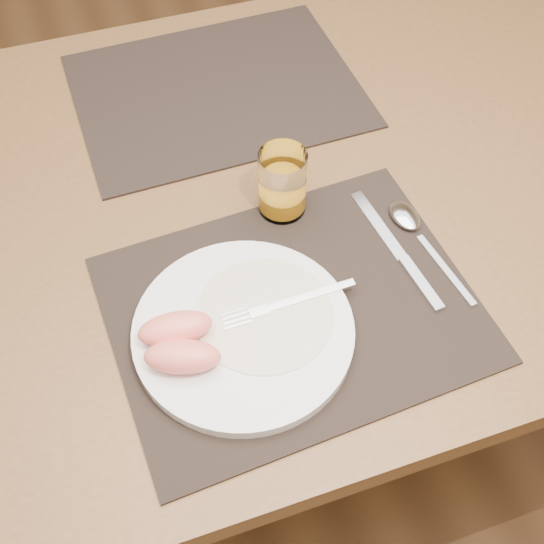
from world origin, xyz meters
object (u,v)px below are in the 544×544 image
at_px(plate, 243,331).
at_px(spoon, 411,223).
at_px(placemat_near, 292,309).
at_px(knife, 403,258).
at_px(juice_glass, 282,185).
at_px(fork, 277,306).
at_px(table, 252,224).
at_px(placemat_far, 217,90).

xyz_separation_m(plate, spoon, (0.27, 0.09, -0.00)).
bearing_deg(placemat_near, knife, 8.81).
bearing_deg(juice_glass, plate, -122.01).
height_order(plate, fork, fork).
distance_m(table, placemat_far, 0.24).
xyz_separation_m(placemat_far, plate, (-0.10, -0.46, 0.01)).
bearing_deg(juice_glass, fork, -111.13).
distance_m(plate, knife, 0.24).
xyz_separation_m(knife, spoon, (0.03, 0.05, 0.00)).
height_order(knife, juice_glass, juice_glass).
height_order(plate, juice_glass, juice_glass).
xyz_separation_m(fork, spoon, (0.22, 0.08, -0.01)).
height_order(knife, spoon, spoon).
distance_m(plate, juice_glass, 0.22).
xyz_separation_m(plate, juice_glass, (0.11, 0.18, 0.04)).
distance_m(placemat_far, juice_glass, 0.28).
distance_m(fork, knife, 0.19).
xyz_separation_m(placemat_near, knife, (0.16, 0.03, 0.00)).
relative_size(placemat_near, fork, 2.57).
xyz_separation_m(placemat_far, spoon, (0.17, -0.37, 0.01)).
bearing_deg(table, knife, -52.37).
height_order(placemat_far, knife, knife).
bearing_deg(placemat_far, juice_glass, -86.74).
bearing_deg(knife, fork, -171.48).
relative_size(placemat_near, placemat_far, 1.00).
bearing_deg(table, spoon, -38.23).
bearing_deg(fork, plate, -162.73).
bearing_deg(plate, placemat_far, 77.96).
bearing_deg(plate, fork, 17.27).
relative_size(plate, knife, 1.22).
height_order(spoon, juice_glass, juice_glass).
distance_m(placemat_far, spoon, 0.40).
height_order(table, placemat_near, placemat_near).
distance_m(placemat_far, knife, 0.44).
bearing_deg(spoon, fork, -160.73).
relative_size(fork, knife, 0.79).
bearing_deg(plate, juice_glass, 57.99).
xyz_separation_m(table, spoon, (0.18, -0.15, 0.09)).
xyz_separation_m(table, placemat_near, (-0.01, -0.22, 0.09)).
height_order(fork, juice_glass, juice_glass).
height_order(placemat_near, plate, plate).
distance_m(placemat_near, spoon, 0.21).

